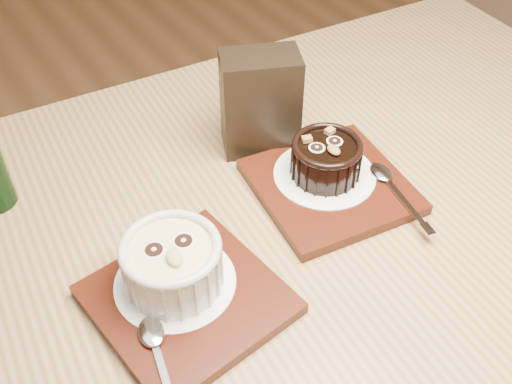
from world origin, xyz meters
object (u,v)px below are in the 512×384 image
table (289,282)px  tray_left (188,299)px  ramekin_dark (326,157)px  condiment_stand (260,103)px  ramekin_white (172,262)px  tray_right (330,186)px

table → tray_left: size_ratio=7.02×
tray_left → ramekin_dark: bearing=16.5°
ramekin_dark → condiment_stand: bearing=107.0°
ramekin_dark → table: bearing=-145.4°
tray_left → table: bearing=7.5°
ramekin_white → tray_right: bearing=18.5°
table → ramekin_dark: ramekin_dark is taller
table → ramekin_dark: bearing=30.2°
ramekin_dark → condiment_stand: (-0.02, 0.11, 0.03)m
tray_left → ramekin_white: 0.05m
table → tray_left: bearing=-172.5°
table → ramekin_white: 0.21m
ramekin_white → condiment_stand: (0.21, 0.16, 0.02)m
tray_right → tray_left: bearing=-166.8°
tray_right → ramekin_white: bearing=-171.9°
tray_right → condiment_stand: (-0.02, 0.13, 0.06)m
tray_left → ramekin_white: (-0.00, 0.02, 0.04)m
tray_right → table: bearing=-157.4°
table → ramekin_white: size_ratio=12.07×
ramekin_white → ramekin_dark: 0.24m
table → ramekin_white: (-0.15, 0.00, 0.14)m
table → tray_left: 0.18m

